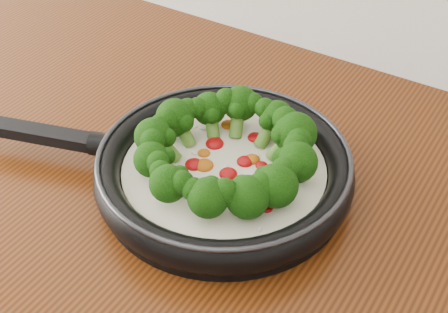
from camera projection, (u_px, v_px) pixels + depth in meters
The scene contains 1 object.
skillet at pixel (223, 165), 0.77m from camera, with size 0.52×0.40×0.09m.
Camera 1 is at (0.21, 0.63, 1.43)m, focal length 50.69 mm.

